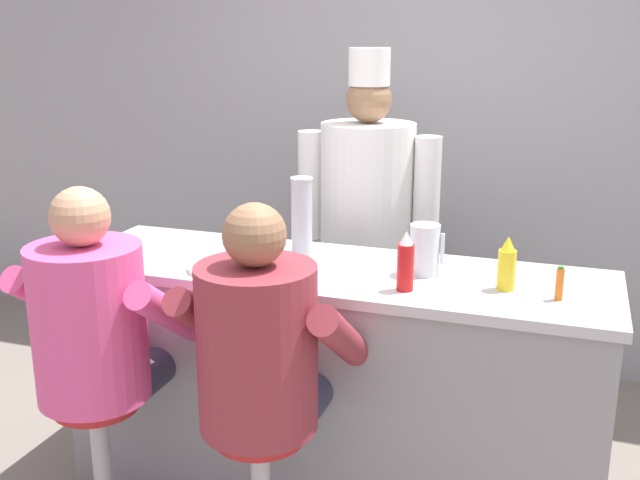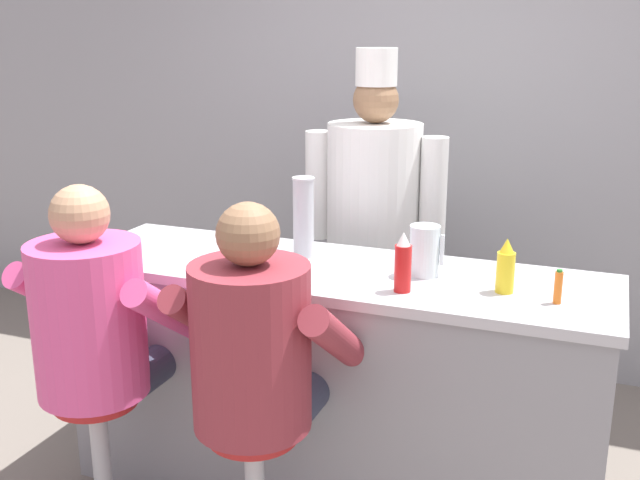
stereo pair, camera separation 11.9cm
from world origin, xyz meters
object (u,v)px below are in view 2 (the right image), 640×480
Objects in this scene: ketchup_bottle_red at (403,264)px; cup_stack_steel at (303,217)px; coffee_mug_white at (98,241)px; cook_in_whites_near at (373,220)px; cereal_bowl at (275,272)px; diner_seated_maroon at (256,354)px; mustard_bottle_yellow at (506,268)px; hot_sauce_bottle_orange at (558,287)px; breakfast_plate at (219,265)px; diner_seated_pink at (96,326)px; water_pitcher_clear at (424,251)px.

ketchup_bottle_red is 0.58m from cup_stack_steel.
cook_in_whites_near reaches higher than coffee_mug_white.
ketchup_bottle_red is at bearing 3.99° from cereal_bowl.
coffee_mug_white is at bearing 178.59° from ketchup_bottle_red.
cook_in_whites_near is at bearing 90.51° from diner_seated_maroon.
mustard_bottle_yellow is at bearing 10.87° from cereal_bowl.
ketchup_bottle_red is 1.80× the size of hot_sauce_bottle_orange.
mustard_bottle_yellow is 0.86m from cereal_bowl.
diner_seated_pink reaches higher than breakfast_plate.
cook_in_whites_near reaches higher than cereal_bowl.
diner_seated_pink is at bearing -147.90° from cereal_bowl.
coffee_mug_white reaches higher than breakfast_plate.
water_pitcher_clear is 0.88m from cook_in_whites_near.
hot_sauce_bottle_orange is 0.07× the size of cook_in_whites_near.
cereal_bowl is 1.00m from cook_in_whites_near.
cook_in_whites_near reaches higher than ketchup_bottle_red.
hot_sauce_bottle_orange is 1.04m from cereal_bowl.
diner_seated_maroon is at bearing -145.22° from mustard_bottle_yellow.
breakfast_plate is (-1.29, -0.08, -0.05)m from hot_sauce_bottle_orange.
breakfast_plate is 0.52m from diner_seated_pink.
mustard_bottle_yellow is 0.87m from cup_stack_steel.
ketchup_bottle_red is 0.92× the size of breakfast_plate.
cook_in_whites_near is (0.34, 0.97, -0.01)m from breakfast_plate.
coffee_mug_white is (-1.40, -0.18, -0.06)m from water_pitcher_clear.
cereal_bowl is (-0.84, -0.16, -0.07)m from mustard_bottle_yellow.
coffee_mug_white is 0.91m from cup_stack_steel.
hot_sauce_bottle_orange is at bearing 3.69° from breakfast_plate.
coffee_mug_white is 0.40× the size of cup_stack_steel.
hot_sauce_bottle_orange is at bearing -43.06° from cook_in_whites_near.
diner_seated_maroon is at bearing -23.84° from coffee_mug_white.
mustard_bottle_yellow is 1.24× the size of cereal_bowl.
diner_seated_pink is at bearing -163.69° from hot_sauce_bottle_orange.
cup_stack_steel is (-0.01, 0.31, 0.15)m from cereal_bowl.
water_pitcher_clear is 0.54m from cup_stack_steel.
cereal_bowl is at bearing -176.01° from ketchup_bottle_red.
ketchup_bottle_red is 1.06m from cook_in_whites_near.
breakfast_plate is 1.49× the size of cereal_bowl.
cook_in_whites_near is at bearing 82.54° from cup_stack_steel.
ketchup_bottle_red reaches higher than mustard_bottle_yellow.
cereal_bowl is (-0.52, -0.25, -0.08)m from water_pitcher_clear.
cook_in_whites_near is at bearing 44.25° from coffee_mug_white.
ketchup_bottle_red is 0.66× the size of cup_stack_steel.
cereal_bowl is at bearing 32.10° from diner_seated_pink.
diner_seated_pink is (-1.07, -0.39, -0.25)m from ketchup_bottle_red.
mustard_bottle_yellow is at bearing 20.20° from diner_seated_pink.
hot_sauce_bottle_orange is 0.76× the size of cereal_bowl.
cup_stack_steel is 0.71m from cook_in_whites_near.
ketchup_bottle_red reaches higher than coffee_mug_white.
mustard_bottle_yellow is 0.33m from water_pitcher_clear.
breakfast_plate is 0.55m from diner_seated_maroon.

